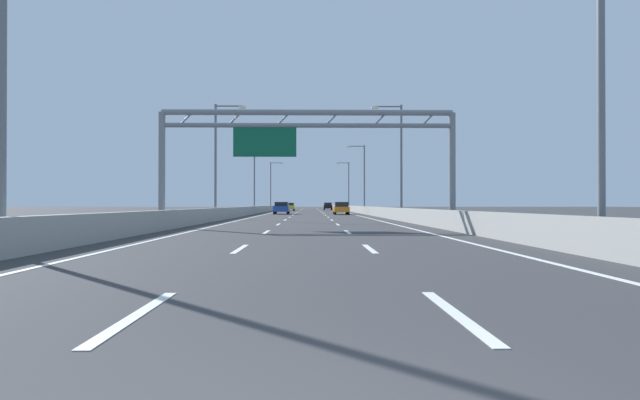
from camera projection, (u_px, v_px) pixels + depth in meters
ground_plane at (310, 211)px, 102.65m from camera, size 260.00×260.00×0.00m
lane_dash_left_0 at (137, 315)px, 6.14m from camera, size 0.16×3.00×0.01m
lane_dash_left_1 at (240, 249)px, 15.14m from camera, size 0.16×3.00×0.01m
lane_dash_left_2 at (266, 232)px, 24.13m from camera, size 0.16×3.00×0.01m
lane_dash_left_3 at (278, 224)px, 33.13m from camera, size 0.16×3.00×0.01m
lane_dash_left_4 at (285, 220)px, 42.13m from camera, size 0.16×3.00×0.01m
lane_dash_left_5 at (290, 217)px, 51.13m from camera, size 0.16×3.00×0.01m
lane_dash_left_6 at (293, 215)px, 60.13m from camera, size 0.16×3.00×0.01m
lane_dash_left_7 at (295, 214)px, 69.13m from camera, size 0.16×3.00×0.01m
lane_dash_left_8 at (297, 213)px, 78.12m from camera, size 0.16×3.00×0.01m
lane_dash_left_9 at (298, 212)px, 87.12m from camera, size 0.16×3.00×0.01m
lane_dash_left_10 at (299, 211)px, 96.12m from camera, size 0.16×3.00×0.01m
lane_dash_left_11 at (300, 210)px, 105.12m from camera, size 0.16×3.00×0.01m
lane_dash_left_12 at (301, 210)px, 114.12m from camera, size 0.16×3.00×0.01m
lane_dash_left_13 at (302, 209)px, 123.12m from camera, size 0.16×3.00×0.01m
lane_dash_left_14 at (302, 209)px, 132.11m from camera, size 0.16×3.00×0.01m
lane_dash_left_15 at (303, 209)px, 141.11m from camera, size 0.16×3.00×0.01m
lane_dash_left_16 at (303, 208)px, 150.11m from camera, size 0.16×3.00×0.01m
lane_dash_left_17 at (304, 208)px, 159.11m from camera, size 0.16×3.00×0.01m
lane_dash_right_0 at (456, 314)px, 6.20m from camera, size 0.16×3.00×0.01m
lane_dash_right_1 at (370, 249)px, 15.20m from camera, size 0.16×3.00×0.01m
lane_dash_right_2 at (348, 232)px, 24.20m from camera, size 0.16×3.00×0.01m
lane_dash_right_3 at (338, 224)px, 33.19m from camera, size 0.16×3.00×0.01m
lane_dash_right_4 at (332, 220)px, 42.19m from camera, size 0.16×3.00×0.01m
lane_dash_right_5 at (328, 217)px, 51.19m from camera, size 0.16×3.00×0.01m
lane_dash_right_6 at (325, 215)px, 60.19m from camera, size 0.16×3.00×0.01m
lane_dash_right_7 at (324, 214)px, 69.19m from camera, size 0.16×3.00×0.01m
lane_dash_right_8 at (322, 213)px, 78.19m from camera, size 0.16×3.00×0.01m
lane_dash_right_9 at (321, 212)px, 87.19m from camera, size 0.16×3.00×0.01m
lane_dash_right_10 at (320, 211)px, 96.18m from camera, size 0.16×3.00×0.01m
lane_dash_right_11 at (319, 210)px, 105.18m from camera, size 0.16×3.00×0.01m
lane_dash_right_12 at (318, 210)px, 114.18m from camera, size 0.16×3.00×0.01m
lane_dash_right_13 at (318, 209)px, 123.18m from camera, size 0.16×3.00×0.01m
lane_dash_right_14 at (317, 209)px, 132.18m from camera, size 0.16×3.00×0.01m
lane_dash_right_15 at (317, 209)px, 141.18m from camera, size 0.16×3.00×0.01m
lane_dash_right_16 at (316, 208)px, 150.17m from camera, size 0.16×3.00×0.01m
lane_dash_right_17 at (316, 208)px, 159.17m from camera, size 0.16×3.00×0.01m
edge_line_left at (278, 211)px, 90.56m from camera, size 0.16×176.00×0.01m
edge_line_right at (341, 211)px, 90.74m from camera, size 0.16×176.00×0.01m
barrier_left at (276, 208)px, 112.53m from camera, size 0.45×220.00×0.95m
barrier_right at (343, 208)px, 112.77m from camera, size 0.45×220.00×0.95m
sign_gantry at (302, 138)px, 29.53m from camera, size 16.06×0.36×6.36m
streetlamp_left_near at (12, 41)px, 13.93m from camera, size 2.58×0.28×9.50m
streetlamp_right_near at (592, 44)px, 14.19m from camera, size 2.58×0.28×9.50m
streetlamp_left_mid at (218, 154)px, 45.16m from camera, size 2.58×0.28×9.50m
streetlamp_right_mid at (398, 154)px, 45.42m from camera, size 2.58×0.28×9.50m
streetlamp_left_far at (256, 174)px, 76.39m from camera, size 2.58×0.28×9.50m
streetlamp_right_far at (363, 174)px, 76.65m from camera, size 2.58×0.28×9.50m
streetlamp_left_distant at (272, 183)px, 107.62m from camera, size 2.58×0.28×9.50m
streetlamp_right_distant at (348, 183)px, 107.88m from camera, size 2.58×0.28×9.50m
yellow_car at (289, 207)px, 98.15m from camera, size 1.89×4.33×1.45m
blue_car at (282, 208)px, 66.64m from camera, size 1.81×4.41×1.48m
black_car at (328, 206)px, 112.01m from camera, size 1.73×4.42×1.52m
orange_car at (341, 208)px, 64.20m from camera, size 1.73×4.59×1.47m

